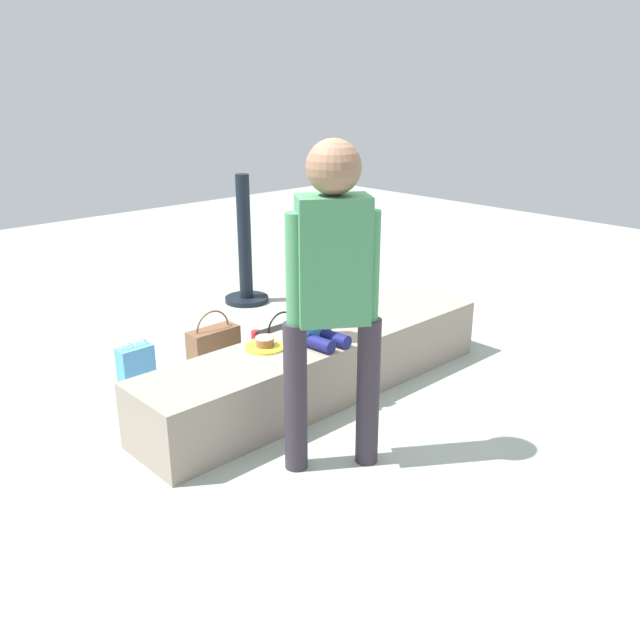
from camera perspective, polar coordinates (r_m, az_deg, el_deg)
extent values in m
plane|color=#96A095|center=(3.97, 0.15, -6.27)|extent=(12.00, 12.00, 0.00)
cube|color=gray|center=(3.89, 0.15, -3.89)|extent=(2.33, 0.48, 0.36)
cylinder|color=navy|center=(3.64, -0.48, -1.90)|extent=(0.09, 0.25, 0.08)
cylinder|color=navy|center=(3.71, 0.90, -1.48)|extent=(0.09, 0.25, 0.08)
cube|color=#3883D3|center=(3.71, -0.87, 0.85)|extent=(0.22, 0.15, 0.28)
sphere|color=#8C664C|center=(3.64, -0.89, 4.18)|extent=(0.16, 0.16, 0.16)
cylinder|color=#8C664C|center=(3.64, -2.29, 0.41)|extent=(0.05, 0.05, 0.21)
cylinder|color=#8C664C|center=(3.78, 0.50, 1.14)|extent=(0.05, 0.05, 0.21)
cylinder|color=#312833|center=(3.15, 4.13, -6.21)|extent=(0.11, 0.11, 0.73)
cylinder|color=#312833|center=(3.10, -2.10, -6.66)|extent=(0.11, 0.11, 0.73)
cube|color=#448757|center=(2.89, 1.12, 5.11)|extent=(0.36, 0.33, 0.56)
sphere|color=#8C664C|center=(2.82, 1.17, 12.95)|extent=(0.23, 0.23, 0.23)
cylinder|color=#448757|center=(2.94, 4.26, 4.25)|extent=(0.09, 0.09, 0.53)
cylinder|color=#448757|center=(2.88, -2.10, 3.99)|extent=(0.09, 0.09, 0.53)
cylinder|color=yellow|center=(3.67, -4.72, -2.31)|extent=(0.22, 0.22, 0.01)
cylinder|color=brown|center=(3.66, -4.73, -1.90)|extent=(0.10, 0.10, 0.05)
cylinder|color=silver|center=(3.65, -4.75, -1.51)|extent=(0.10, 0.10, 0.01)
cube|color=silver|center=(3.70, -3.90, -1.98)|extent=(0.11, 0.04, 0.00)
cube|color=#4C99E0|center=(3.96, -15.39, -4.45)|extent=(0.20, 0.10, 0.33)
torus|color=white|center=(3.88, -16.17, -2.39)|extent=(0.08, 0.01, 0.08)
torus|color=white|center=(3.91, -15.06, -2.07)|extent=(0.08, 0.01, 0.08)
cylinder|color=black|center=(5.60, -6.28, 1.79)|extent=(0.36, 0.36, 0.04)
cylinder|color=black|center=(5.46, -6.48, 7.04)|extent=(0.11, 0.11, 1.01)
cylinder|color=silver|center=(5.13, 2.73, 0.76)|extent=(0.08, 0.08, 0.14)
cone|color=silver|center=(5.10, 2.75, 1.65)|extent=(0.07, 0.07, 0.03)
cylinder|color=white|center=(5.09, 2.75, 1.86)|extent=(0.03, 0.03, 0.01)
cylinder|color=red|center=(4.67, -5.45, -1.53)|extent=(0.08, 0.08, 0.10)
cube|color=black|center=(4.31, -3.26, -2.28)|extent=(0.31, 0.15, 0.25)
torus|color=black|center=(4.27, -3.29, -0.75)|extent=(0.23, 0.01, 0.23)
cube|color=brown|center=(4.39, -9.07, -2.18)|extent=(0.34, 0.14, 0.23)
torus|color=brown|center=(4.35, -9.15, -0.76)|extent=(0.25, 0.01, 0.25)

